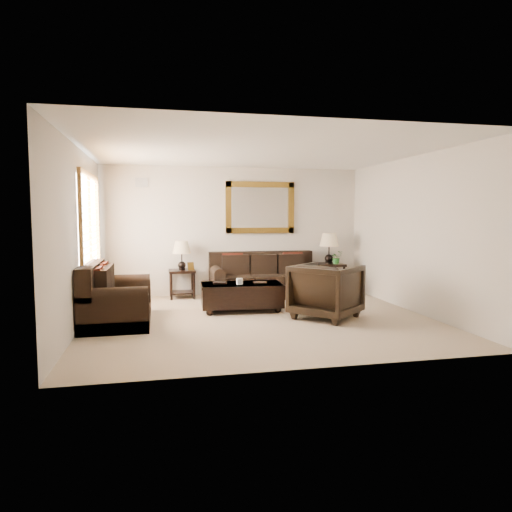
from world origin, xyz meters
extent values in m
cube|color=gray|center=(0.00, 0.00, 0.00)|extent=(5.50, 5.00, 0.01)
cube|color=white|center=(0.00, 0.00, 2.70)|extent=(5.50, 5.00, 0.01)
cube|color=beige|center=(0.00, 2.50, 1.35)|extent=(5.50, 0.01, 2.70)
cube|color=beige|center=(0.00, -2.50, 1.35)|extent=(5.50, 0.01, 2.70)
cube|color=beige|center=(-2.75, 0.00, 1.35)|extent=(0.01, 5.00, 2.70)
cube|color=beige|center=(2.75, 0.00, 1.35)|extent=(0.01, 5.00, 2.70)
cube|color=white|center=(-2.73, 0.90, 1.55)|extent=(0.01, 1.80, 1.50)
cube|color=brown|center=(-2.70, 0.90, 2.34)|extent=(0.06, 1.96, 0.08)
cube|color=brown|center=(-2.70, 0.90, 0.76)|extent=(0.06, 1.96, 0.08)
cube|color=brown|center=(-2.70, -0.04, 1.55)|extent=(0.06, 0.08, 1.50)
cube|color=brown|center=(-2.70, 1.84, 1.55)|extent=(0.06, 0.08, 1.50)
cube|color=brown|center=(-2.70, 0.90, 1.55)|extent=(0.05, 0.05, 1.50)
cube|color=#533B10|center=(0.56, 2.46, 1.85)|extent=(1.50, 0.06, 1.10)
cube|color=white|center=(0.56, 2.48, 1.85)|extent=(1.26, 0.01, 0.86)
cube|color=#999999|center=(-1.90, 2.48, 2.35)|extent=(0.25, 0.02, 0.18)
cube|color=black|center=(0.56, 2.00, 0.09)|extent=(2.24, 0.97, 0.18)
cube|color=black|center=(0.56, 2.37, 0.69)|extent=(2.24, 0.22, 0.46)
cube|color=black|center=(-0.03, 1.98, 0.32)|extent=(0.57, 0.79, 0.27)
cube|color=black|center=(0.56, 1.98, 0.32)|extent=(0.57, 0.79, 0.27)
cube|color=black|center=(1.16, 1.98, 0.32)|extent=(0.57, 0.79, 0.27)
cube|color=black|center=(-0.44, 2.00, 0.27)|extent=(0.22, 0.97, 0.54)
cylinder|color=black|center=(-0.44, 2.00, 0.54)|extent=(0.22, 0.95, 0.22)
cube|color=black|center=(1.57, 2.00, 0.27)|extent=(0.22, 0.97, 0.54)
cylinder|color=black|center=(1.57, 2.00, 0.54)|extent=(0.22, 0.95, 0.22)
cube|color=#5D170C|center=(-0.09, 2.18, 0.68)|extent=(0.43, 0.19, 0.44)
cube|color=#5D170C|center=(1.21, 2.18, 0.68)|extent=(0.43, 0.19, 0.44)
cube|color=black|center=(-2.23, 0.21, 0.09)|extent=(0.99, 1.67, 0.19)
cube|color=black|center=(-2.62, 0.21, 0.70)|extent=(0.23, 1.67, 0.47)
cube|color=black|center=(-2.21, -0.09, 0.33)|extent=(0.81, 0.58, 0.28)
cube|color=black|center=(-2.21, 0.51, 0.33)|extent=(0.81, 0.58, 0.28)
cube|color=black|center=(-2.23, -0.51, 0.28)|extent=(0.99, 0.23, 0.55)
cylinder|color=black|center=(-2.23, -0.51, 0.55)|extent=(0.97, 0.23, 0.23)
cube|color=black|center=(-2.23, 0.93, 0.28)|extent=(0.99, 0.23, 0.55)
cylinder|color=black|center=(-2.23, 0.93, 0.55)|extent=(0.97, 0.23, 0.23)
cube|color=#5D170C|center=(-2.42, -0.14, 0.70)|extent=(0.19, 0.44, 0.45)
cube|color=#5D170C|center=(-2.42, 0.57, 0.70)|extent=(0.19, 0.44, 0.45)
cube|color=black|center=(-1.13, 2.20, 0.55)|extent=(0.53, 0.53, 0.05)
cube|color=black|center=(-1.13, 2.20, 0.12)|extent=(0.45, 0.45, 0.03)
cylinder|color=black|center=(-1.36, 1.97, 0.26)|extent=(0.05, 0.05, 0.53)
cylinder|color=black|center=(-0.91, 1.97, 0.26)|extent=(0.05, 0.05, 0.53)
cylinder|color=black|center=(-1.36, 2.42, 0.26)|extent=(0.05, 0.05, 0.53)
cylinder|color=black|center=(-0.91, 2.42, 0.26)|extent=(0.05, 0.05, 0.53)
sphere|color=black|center=(-1.13, 2.20, 0.67)|extent=(0.16, 0.16, 0.16)
cylinder|color=black|center=(-1.13, 2.20, 0.84)|extent=(0.02, 0.02, 0.35)
cone|color=#D5BA8E|center=(-1.13, 2.20, 1.04)|extent=(0.36, 0.36, 0.25)
cube|color=#533B10|center=(-0.96, 2.10, 0.66)|extent=(0.14, 0.10, 0.16)
cube|color=black|center=(2.03, 2.17, 0.62)|extent=(0.59, 0.59, 0.05)
cube|color=black|center=(2.03, 2.17, 0.13)|extent=(0.50, 0.50, 0.03)
cylinder|color=black|center=(1.77, 1.91, 0.29)|extent=(0.05, 0.05, 0.59)
cylinder|color=black|center=(2.28, 1.91, 0.29)|extent=(0.05, 0.05, 0.59)
cylinder|color=black|center=(1.77, 2.42, 0.29)|extent=(0.05, 0.05, 0.59)
cylinder|color=black|center=(2.28, 2.42, 0.29)|extent=(0.05, 0.05, 0.59)
sphere|color=black|center=(2.03, 2.17, 0.75)|extent=(0.18, 0.18, 0.18)
cylinder|color=black|center=(2.03, 2.17, 0.94)|extent=(0.03, 0.03, 0.39)
cone|color=#D5BA8E|center=(2.03, 2.17, 1.16)|extent=(0.41, 0.41, 0.28)
sphere|color=black|center=(-0.77, 0.43, 0.05)|extent=(0.13, 0.13, 0.13)
sphere|color=black|center=(0.42, 0.43, 0.05)|extent=(0.13, 0.13, 0.13)
sphere|color=black|center=(-0.77, 0.96, 0.05)|extent=(0.13, 0.13, 0.13)
sphere|color=black|center=(0.42, 0.96, 0.05)|extent=(0.13, 0.13, 0.13)
cube|color=black|center=(-0.17, 0.69, 0.29)|extent=(1.44, 0.83, 0.39)
cube|color=black|center=(-0.17, 0.69, 0.46)|extent=(1.47, 0.84, 0.04)
cube|color=black|center=(-0.55, 0.75, 0.50)|extent=(0.24, 0.17, 0.03)
cube|color=black|center=(0.15, 0.64, 0.50)|extent=(0.22, 0.16, 0.03)
cube|color=white|center=(-0.23, 0.59, 0.54)|extent=(0.11, 0.08, 0.11)
imported|color=black|center=(1.08, -0.17, 0.49)|extent=(1.30, 1.31, 0.98)
imported|color=#215D20|center=(2.15, 2.06, 0.75)|extent=(0.31, 0.33, 0.22)
camera|label=1|loc=(-1.59, -7.13, 1.67)|focal=32.00mm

